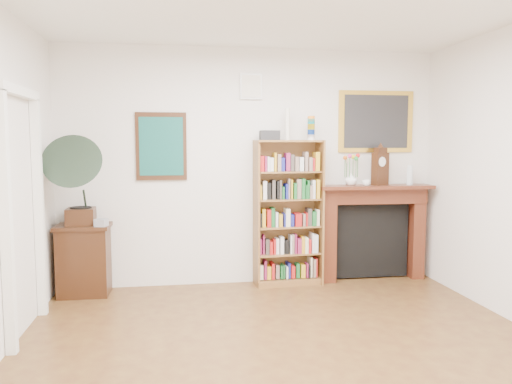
% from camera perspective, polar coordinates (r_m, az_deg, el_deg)
% --- Properties ---
extents(room, '(4.51, 5.01, 2.81)m').
position_cam_1_polar(room, '(3.52, 5.34, 0.87)').
color(room, '#4B2816').
rests_on(room, ground).
extents(door_casing, '(0.08, 1.02, 2.17)m').
position_cam_1_polar(door_casing, '(4.81, -25.08, -0.01)').
color(door_casing, white).
rests_on(door_casing, left_wall).
extents(teal_poster, '(0.58, 0.04, 0.78)m').
position_cam_1_polar(teal_poster, '(5.88, -10.77, 5.15)').
color(teal_poster, black).
rests_on(teal_poster, back_wall).
extents(small_picture, '(0.26, 0.04, 0.30)m').
position_cam_1_polar(small_picture, '(5.97, -0.56, 11.98)').
color(small_picture, white).
rests_on(small_picture, back_wall).
extents(gilt_painting, '(0.95, 0.04, 0.75)m').
position_cam_1_polar(gilt_painting, '(6.36, 13.54, 7.82)').
color(gilt_painting, gold).
rests_on(gilt_painting, back_wall).
extents(bookshelf, '(0.81, 0.34, 1.98)m').
position_cam_1_polar(bookshelf, '(5.92, 3.72, -1.45)').
color(bookshelf, brown).
rests_on(bookshelf, floor).
extents(side_cabinet, '(0.59, 0.43, 0.79)m').
position_cam_1_polar(side_cabinet, '(5.90, -19.05, -7.34)').
color(side_cabinet, black).
rests_on(side_cabinet, floor).
extents(fireplace, '(1.40, 0.37, 1.18)m').
position_cam_1_polar(fireplace, '(6.34, 13.16, -3.55)').
color(fireplace, '#451810').
rests_on(fireplace, floor).
extents(gramophone, '(0.62, 0.77, 0.98)m').
position_cam_1_polar(gramophone, '(5.62, -19.83, 1.78)').
color(gramophone, black).
rests_on(gramophone, side_cabinet).
extents(cd_stack, '(0.15, 0.15, 0.08)m').
position_cam_1_polar(cd_stack, '(5.65, -17.27, -3.37)').
color(cd_stack, '#B1B1BD').
rests_on(cd_stack, side_cabinet).
extents(mantel_clock, '(0.22, 0.18, 0.46)m').
position_cam_1_polar(mantel_clock, '(6.24, 14.00, 2.79)').
color(mantel_clock, black).
rests_on(mantel_clock, fireplace).
extents(flower_vase, '(0.16, 0.16, 0.15)m').
position_cam_1_polar(flower_vase, '(6.14, 10.81, 1.46)').
color(flower_vase, white).
rests_on(flower_vase, fireplace).
extents(teacup, '(0.11, 0.11, 0.07)m').
position_cam_1_polar(teacup, '(6.09, 12.49, 1.04)').
color(teacup, silver).
rests_on(teacup, fireplace).
extents(bottle_left, '(0.07, 0.07, 0.24)m').
position_cam_1_polar(bottle_left, '(6.41, 17.21, 1.88)').
color(bottle_left, silver).
rests_on(bottle_left, fireplace).
extents(bottle_right, '(0.06, 0.06, 0.20)m').
position_cam_1_polar(bottle_right, '(6.41, 17.09, 1.71)').
color(bottle_right, silver).
rests_on(bottle_right, fireplace).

